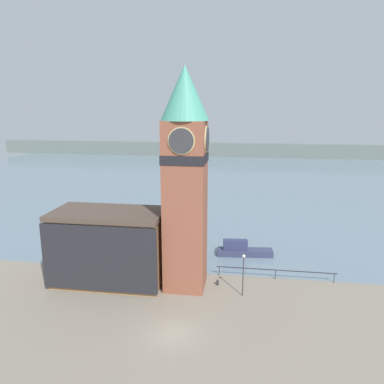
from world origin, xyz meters
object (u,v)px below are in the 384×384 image
Objects in this scene: boat_near at (242,250)px; lamp_post at (243,268)px; clock_tower at (185,176)px; pier_building at (109,247)px; mooring_bollard_near at (218,282)px.

lamp_post is (0.25, -10.43, 2.31)m from boat_near.
pier_building is at bearing -178.81° from clock_tower.
clock_tower is 10.71m from lamp_post.
lamp_post reaches higher than mooring_bollard_near.
pier_building reaches higher than lamp_post.
clock_tower is 15.48m from boat_near.
lamp_post is at bearing -4.51° from pier_building.
boat_near is at bearing 33.81° from pier_building.
mooring_bollard_near is at bearing -111.13° from boat_near.
mooring_bollard_near is at bearing 3.96° from pier_building.
clock_tower is at bearing -127.43° from boat_near.
pier_building is at bearing -151.61° from boat_near.
lamp_post is at bearing -94.03° from boat_near.
lamp_post is (14.16, -1.12, -0.92)m from pier_building.
mooring_bollard_near is at bearing 10.70° from clock_tower.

